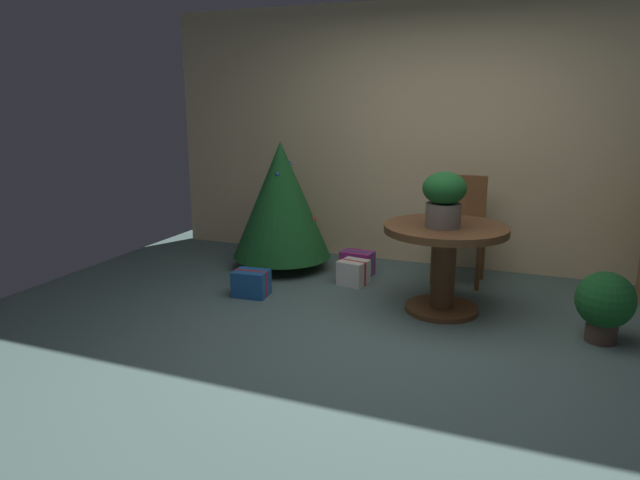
{
  "coord_description": "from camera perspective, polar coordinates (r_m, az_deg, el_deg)",
  "views": [
    {
      "loc": [
        0.96,
        -3.56,
        1.66
      ],
      "look_at": [
        -0.6,
        0.36,
        0.62
      ],
      "focal_mm": 31.97,
      "sensor_mm": 36.0,
      "label": 1
    }
  ],
  "objects": [
    {
      "name": "ground_plane",
      "position": [
        4.04,
        6.17,
        -10.43
      ],
      "size": [
        6.6,
        6.6,
        0.0
      ],
      "primitive_type": "plane",
      "color": "#4C6660"
    },
    {
      "name": "back_wall_panel",
      "position": [
        5.85,
        12.48,
        10.03
      ],
      "size": [
        6.0,
        0.1,
        2.6
      ],
      "primitive_type": "cube",
      "color": "beige",
      "rests_on": "ground_plane"
    },
    {
      "name": "round_dining_table",
      "position": [
        4.59,
        12.35,
        -1.14
      ],
      "size": [
        0.96,
        0.96,
        0.71
      ],
      "color": "brown",
      "rests_on": "ground_plane"
    },
    {
      "name": "flower_vase",
      "position": [
        4.43,
        12.3,
        4.24
      ],
      "size": [
        0.33,
        0.33,
        0.43
      ],
      "color": "#665B51",
      "rests_on": "round_dining_table"
    },
    {
      "name": "wooden_chair_far",
      "position": [
        5.42,
        13.97,
        1.8
      ],
      "size": [
        0.44,
        0.39,
        0.98
      ],
      "color": "brown",
      "rests_on": "ground_plane"
    },
    {
      "name": "holiday_tree",
      "position": [
        5.63,
        -3.9,
        4.02
      ],
      "size": [
        0.98,
        0.98,
        1.27
      ],
      "color": "brown",
      "rests_on": "ground_plane"
    },
    {
      "name": "gift_box_blue",
      "position": [
        4.98,
        -6.9,
        -4.32
      ],
      "size": [
        0.31,
        0.24,
        0.23
      ],
      "color": "#1E569E",
      "rests_on": "ground_plane"
    },
    {
      "name": "gift_box_cream",
      "position": [
        5.26,
        3.37,
        -3.26
      ],
      "size": [
        0.28,
        0.27,
        0.23
      ],
      "color": "silver",
      "rests_on": "ground_plane"
    },
    {
      "name": "gift_box_purple",
      "position": [
        5.54,
        3.75,
        -2.32
      ],
      "size": [
        0.32,
        0.22,
        0.24
      ],
      "color": "#9E287A",
      "rests_on": "ground_plane"
    },
    {
      "name": "potted_plant",
      "position": [
        4.44,
        26.62,
        -5.66
      ],
      "size": [
        0.4,
        0.4,
        0.51
      ],
      "color": "#4C382D",
      "rests_on": "ground_plane"
    }
  ]
}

